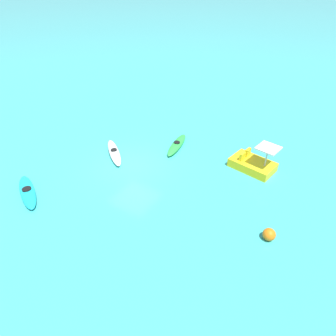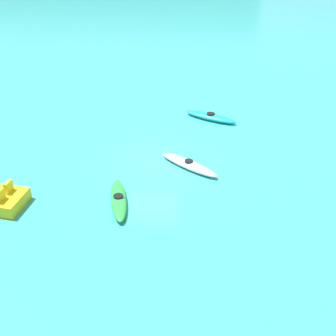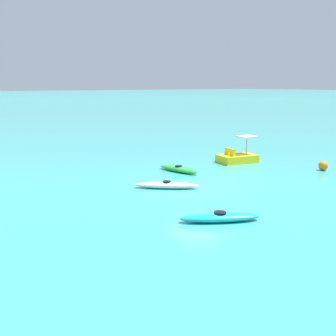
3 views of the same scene
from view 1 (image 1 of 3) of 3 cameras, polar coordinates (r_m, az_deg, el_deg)
The scene contains 6 objects.
ground_plane at distance 17.26m, azimuth -6.83°, elevation 0.46°, with size 600.00×600.00×0.00m, color #38ADA8.
kayak_white at distance 18.35m, azimuth -10.39°, elevation 3.00°, with size 2.79×2.42×0.37m.
kayak_green at distance 18.83m, azimuth 1.72°, elevation 4.51°, with size 1.15×2.94×0.37m.
kayak_cyan at distance 16.60m, azimuth -25.57°, elevation -4.16°, with size 2.98×2.02×0.37m.
pedal_boat_yellow at distance 17.40m, azimuth 16.13°, elevation 0.83°, with size 2.63×1.88×1.68m.
buoy_orange at distance 13.47m, azimuth 19.00°, elevation -12.07°, with size 0.55×0.55×0.55m, color orange.
Camera 1 is at (-9.33, 10.76, 9.74)m, focal length 31.47 mm.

